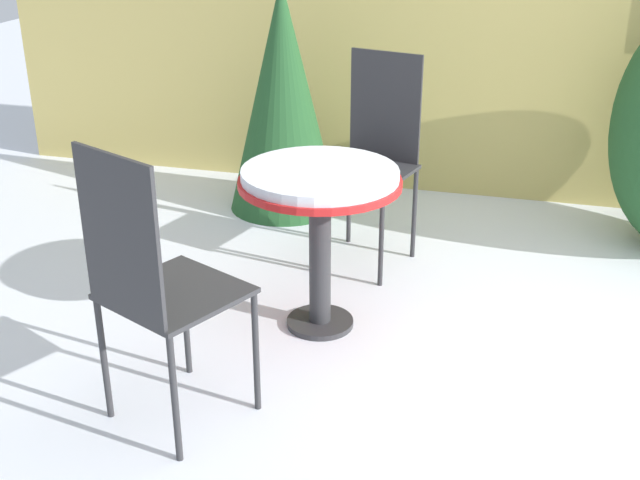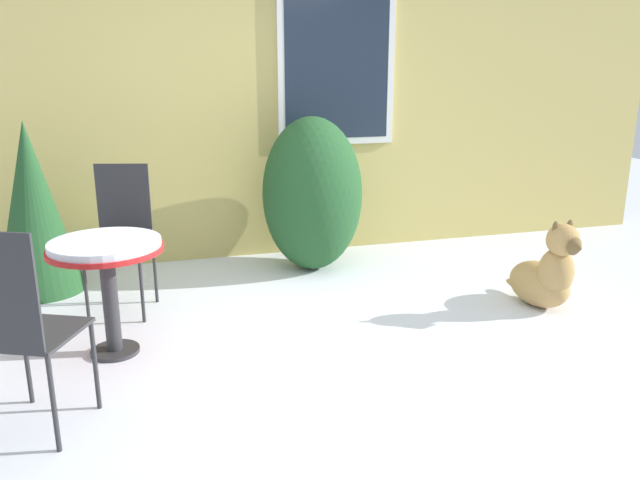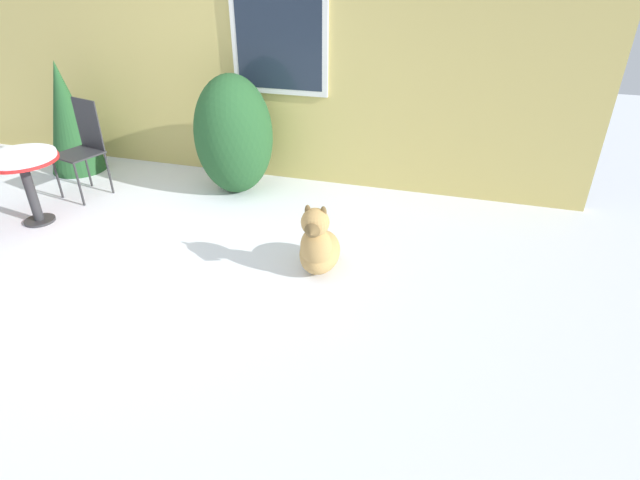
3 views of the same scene
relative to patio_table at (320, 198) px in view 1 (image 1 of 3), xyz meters
The scene contains 4 objects.
evergreen_bush 1.45m from the patio_table, 113.56° to the left, with size 0.65×0.65×1.33m.
patio_table is the anchor object (origin of this frame).
patio_chair_near_table 0.77m from the patio_table, 84.83° to the left, with size 0.51×0.51×1.05m.
patio_chair_far_side 0.90m from the patio_table, 112.87° to the right, with size 0.55×0.55×1.05m.
Camera 1 is at (-0.59, -2.65, 1.78)m, focal length 45.00 mm.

